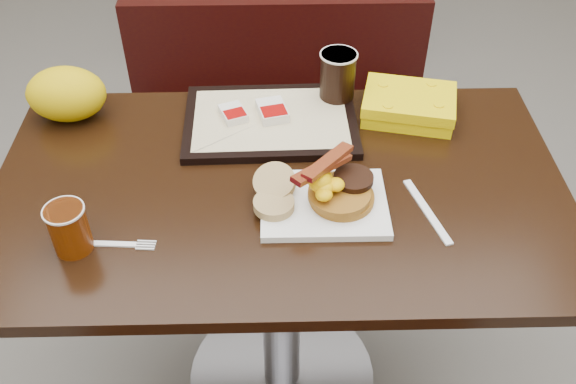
{
  "coord_description": "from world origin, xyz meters",
  "views": [
    {
      "loc": [
        -0.01,
        -1.0,
        1.64
      ],
      "look_at": [
        0.02,
        -0.08,
        0.8
      ],
      "focal_mm": 40.04,
      "sensor_mm": 36.0,
      "label": 1
    }
  ],
  "objects_px": {
    "hashbrown_sleeve_right": "(272,111)",
    "platter": "(324,204)",
    "tray": "(271,121)",
    "coffee_cup_far": "(338,75)",
    "bench_near_n": "(278,131)",
    "paper_bag": "(66,94)",
    "table_near": "(281,297)",
    "coffee_cup_near": "(69,229)",
    "clamshell": "(409,105)",
    "knife": "(427,211)",
    "pancake_stack": "(342,195)",
    "hashbrown_sleeve_left": "(233,113)",
    "fork": "(112,244)"
  },
  "relations": [
    {
      "from": "hashbrown_sleeve_right",
      "to": "platter",
      "type": "bearing_deg",
      "value": -84.75
    },
    {
      "from": "tray",
      "to": "coffee_cup_far",
      "type": "height_order",
      "value": "coffee_cup_far"
    },
    {
      "from": "bench_near_n",
      "to": "paper_bag",
      "type": "height_order",
      "value": "paper_bag"
    },
    {
      "from": "table_near",
      "to": "hashbrown_sleeve_right",
      "type": "height_order",
      "value": "hashbrown_sleeve_right"
    },
    {
      "from": "platter",
      "to": "tray",
      "type": "distance_m",
      "value": 0.3
    },
    {
      "from": "coffee_cup_near",
      "to": "tray",
      "type": "xyz_separation_m",
      "value": [
        0.37,
        0.38,
        -0.04
      ]
    },
    {
      "from": "tray",
      "to": "clamshell",
      "type": "distance_m",
      "value": 0.33
    },
    {
      "from": "bench_near_n",
      "to": "tray",
      "type": "distance_m",
      "value": 0.63
    },
    {
      "from": "platter",
      "to": "clamshell",
      "type": "bearing_deg",
      "value": 55.0
    },
    {
      "from": "knife",
      "to": "tray",
      "type": "xyz_separation_m",
      "value": [
        -0.31,
        0.3,
        0.01
      ]
    },
    {
      "from": "platter",
      "to": "knife",
      "type": "xyz_separation_m",
      "value": [
        0.2,
        -0.02,
        -0.01
      ]
    },
    {
      "from": "tray",
      "to": "paper_bag",
      "type": "distance_m",
      "value": 0.47
    },
    {
      "from": "bench_near_n",
      "to": "paper_bag",
      "type": "distance_m",
      "value": 0.8
    },
    {
      "from": "coffee_cup_near",
      "to": "knife",
      "type": "bearing_deg",
      "value": 6.69
    },
    {
      "from": "platter",
      "to": "coffee_cup_far",
      "type": "relative_size",
      "value": 2.2
    },
    {
      "from": "pancake_stack",
      "to": "coffee_cup_near",
      "type": "bearing_deg",
      "value": -168.55
    },
    {
      "from": "hashbrown_sleeve_right",
      "to": "coffee_cup_far",
      "type": "xyz_separation_m",
      "value": [
        0.16,
        0.08,
        0.05
      ]
    },
    {
      "from": "bench_near_n",
      "to": "hashbrown_sleeve_right",
      "type": "distance_m",
      "value": 0.64
    },
    {
      "from": "tray",
      "to": "hashbrown_sleeve_right",
      "type": "height_order",
      "value": "hashbrown_sleeve_right"
    },
    {
      "from": "platter",
      "to": "tray",
      "type": "height_order",
      "value": "tray"
    },
    {
      "from": "paper_bag",
      "to": "coffee_cup_far",
      "type": "bearing_deg",
      "value": 4.07
    },
    {
      "from": "pancake_stack",
      "to": "paper_bag",
      "type": "xyz_separation_m",
      "value": [
        -0.61,
        0.32,
        0.03
      ]
    },
    {
      "from": "knife",
      "to": "paper_bag",
      "type": "xyz_separation_m",
      "value": [
        -0.78,
        0.34,
        0.06
      ]
    },
    {
      "from": "pancake_stack",
      "to": "tray",
      "type": "height_order",
      "value": "pancake_stack"
    },
    {
      "from": "hashbrown_sleeve_left",
      "to": "paper_bag",
      "type": "relative_size",
      "value": 0.39
    },
    {
      "from": "clamshell",
      "to": "hashbrown_sleeve_left",
      "type": "bearing_deg",
      "value": -163.79
    },
    {
      "from": "platter",
      "to": "hashbrown_sleeve_left",
      "type": "distance_m",
      "value": 0.35
    },
    {
      "from": "platter",
      "to": "fork",
      "type": "height_order",
      "value": "platter"
    },
    {
      "from": "coffee_cup_near",
      "to": "knife",
      "type": "distance_m",
      "value": 0.69
    },
    {
      "from": "coffee_cup_near",
      "to": "hashbrown_sleeve_left",
      "type": "distance_m",
      "value": 0.48
    },
    {
      "from": "bench_near_n",
      "to": "coffee_cup_near",
      "type": "xyz_separation_m",
      "value": [
        -0.39,
        -0.87,
        0.44
      ]
    },
    {
      "from": "table_near",
      "to": "bench_near_n",
      "type": "distance_m",
      "value": 0.7
    },
    {
      "from": "bench_near_n",
      "to": "hashbrown_sleeve_right",
      "type": "relative_size",
      "value": 11.91
    },
    {
      "from": "coffee_cup_far",
      "to": "hashbrown_sleeve_left",
      "type": "bearing_deg",
      "value": -161.77
    },
    {
      "from": "hashbrown_sleeve_left",
      "to": "coffee_cup_far",
      "type": "distance_m",
      "value": 0.26
    },
    {
      "from": "bench_near_n",
      "to": "coffee_cup_near",
      "type": "relative_size",
      "value": 10.09
    },
    {
      "from": "hashbrown_sleeve_right",
      "to": "table_near",
      "type": "bearing_deg",
      "value": -100.26
    },
    {
      "from": "fork",
      "to": "knife",
      "type": "height_order",
      "value": "same"
    },
    {
      "from": "bench_near_n",
      "to": "platter",
      "type": "height_order",
      "value": "platter"
    },
    {
      "from": "fork",
      "to": "knife",
      "type": "relative_size",
      "value": 0.68
    },
    {
      "from": "fork",
      "to": "paper_bag",
      "type": "bearing_deg",
      "value": 115.71
    },
    {
      "from": "hashbrown_sleeve_right",
      "to": "paper_bag",
      "type": "distance_m",
      "value": 0.48
    },
    {
      "from": "knife",
      "to": "tray",
      "type": "relative_size",
      "value": 0.48
    },
    {
      "from": "coffee_cup_near",
      "to": "hashbrown_sleeve_left",
      "type": "height_order",
      "value": "coffee_cup_near"
    },
    {
      "from": "knife",
      "to": "fork",
      "type": "bearing_deg",
      "value": -98.98
    },
    {
      "from": "knife",
      "to": "pancake_stack",
      "type": "bearing_deg",
      "value": -113.83
    },
    {
      "from": "clamshell",
      "to": "table_near",
      "type": "bearing_deg",
      "value": -128.94
    },
    {
      "from": "pancake_stack",
      "to": "coffee_cup_near",
      "type": "relative_size",
      "value": 1.31
    },
    {
      "from": "platter",
      "to": "fork",
      "type": "xyz_separation_m",
      "value": [
        -0.41,
        -0.09,
        -0.01
      ]
    },
    {
      "from": "hashbrown_sleeve_left",
      "to": "hashbrown_sleeve_right",
      "type": "height_order",
      "value": "hashbrown_sleeve_right"
    }
  ]
}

